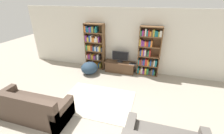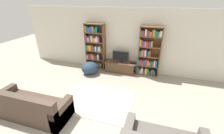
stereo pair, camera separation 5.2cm
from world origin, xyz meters
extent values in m
cube|color=silver|center=(0.00, 4.23, 1.30)|extent=(8.80, 0.06, 2.60)
cube|color=brown|center=(-1.51, 4.03, 0.99)|extent=(0.04, 0.30, 1.98)
cube|color=brown|center=(-0.70, 4.03, 0.99)|extent=(0.04, 0.30, 1.98)
cube|color=brown|center=(-1.10, 4.16, 0.99)|extent=(0.85, 0.04, 1.98)
cube|color=brown|center=(-1.10, 4.03, 1.96)|extent=(0.85, 0.30, 0.04)
cube|color=brown|center=(-1.10, 4.03, 0.02)|extent=(0.82, 0.30, 0.04)
cube|color=#2D7F47|center=(-1.47, 4.02, 0.14)|extent=(0.05, 0.24, 0.21)
cube|color=#B72D28|center=(-1.42, 4.02, 0.14)|extent=(0.05, 0.24, 0.22)
cube|color=gold|center=(-1.36, 4.02, 0.13)|extent=(0.05, 0.24, 0.19)
cube|color=silver|center=(-1.30, 4.02, 0.15)|extent=(0.06, 0.24, 0.22)
cube|color=#B72D28|center=(-1.24, 4.02, 0.14)|extent=(0.05, 0.24, 0.20)
cube|color=gold|center=(-1.18, 4.02, 0.13)|extent=(0.06, 0.24, 0.18)
cube|color=gold|center=(-1.11, 4.02, 0.14)|extent=(0.08, 0.24, 0.21)
cube|color=orange|center=(-1.03, 4.02, 0.13)|extent=(0.06, 0.24, 0.20)
cube|color=#9E9333|center=(-0.97, 4.02, 0.14)|extent=(0.04, 0.24, 0.22)
cube|color=#234C99|center=(-0.92, 4.02, 0.15)|extent=(0.04, 0.24, 0.23)
cube|color=#9E9333|center=(-0.86, 4.02, 0.15)|extent=(0.06, 0.24, 0.22)
cube|color=brown|center=(-1.10, 4.03, 0.41)|extent=(0.82, 0.30, 0.04)
cube|color=silver|center=(-1.47, 4.02, 0.52)|extent=(0.05, 0.24, 0.17)
cube|color=#B72D28|center=(-1.42, 4.02, 0.55)|extent=(0.04, 0.24, 0.23)
cube|color=#7F338C|center=(-1.36, 4.02, 0.53)|extent=(0.07, 0.24, 0.20)
cube|color=brown|center=(-1.29, 4.02, 0.56)|extent=(0.06, 0.24, 0.26)
cube|color=gold|center=(-1.23, 4.02, 0.54)|extent=(0.04, 0.24, 0.22)
cube|color=orange|center=(-1.18, 4.02, 0.51)|extent=(0.04, 0.24, 0.17)
cube|color=#7F338C|center=(-1.11, 4.02, 0.51)|extent=(0.08, 0.24, 0.16)
cube|color=#333338|center=(-1.03, 4.02, 0.53)|extent=(0.06, 0.24, 0.20)
cube|color=silver|center=(-0.96, 4.02, 0.55)|extent=(0.07, 0.24, 0.23)
cube|color=#333338|center=(-0.90, 4.02, 0.53)|extent=(0.04, 0.24, 0.20)
cube|color=brown|center=(-1.10, 4.03, 0.81)|extent=(0.82, 0.30, 0.04)
cube|color=#2D7F47|center=(-1.45, 4.02, 0.94)|extent=(0.08, 0.24, 0.22)
cube|color=orange|center=(-1.39, 4.02, 0.94)|extent=(0.04, 0.24, 0.22)
cube|color=gold|center=(-1.32, 4.02, 0.94)|extent=(0.08, 0.24, 0.22)
cube|color=#B72D28|center=(-1.24, 4.02, 0.94)|extent=(0.06, 0.24, 0.23)
cube|color=brown|center=(-1.18, 4.02, 0.94)|extent=(0.04, 0.24, 0.23)
cube|color=#234C99|center=(-1.12, 4.02, 0.92)|extent=(0.06, 0.24, 0.18)
cube|color=silver|center=(-1.05, 4.02, 0.93)|extent=(0.06, 0.24, 0.21)
cube|color=#234C99|center=(-0.99, 4.02, 0.91)|extent=(0.06, 0.24, 0.17)
cube|color=silver|center=(-0.92, 4.02, 0.93)|extent=(0.06, 0.24, 0.20)
cube|color=gold|center=(-0.85, 4.02, 0.94)|extent=(0.06, 0.24, 0.22)
cube|color=#333338|center=(-0.78, 4.02, 0.91)|extent=(0.06, 0.24, 0.17)
cube|color=brown|center=(-1.10, 4.03, 1.21)|extent=(0.82, 0.30, 0.04)
cube|color=#7F338C|center=(-1.46, 4.02, 1.35)|extent=(0.08, 0.24, 0.25)
cube|color=gold|center=(-1.37, 4.02, 1.31)|extent=(0.08, 0.24, 0.18)
cube|color=#234C99|center=(-1.29, 4.02, 1.35)|extent=(0.06, 0.24, 0.26)
cube|color=silver|center=(-1.22, 4.02, 1.35)|extent=(0.05, 0.24, 0.25)
cube|color=orange|center=(-1.16, 4.02, 1.32)|extent=(0.05, 0.24, 0.19)
cube|color=orange|center=(-1.11, 4.02, 1.31)|extent=(0.05, 0.24, 0.18)
cube|color=silver|center=(-1.05, 4.02, 1.31)|extent=(0.05, 0.24, 0.16)
cube|color=silver|center=(-0.99, 4.02, 1.35)|extent=(0.05, 0.24, 0.25)
cube|color=gold|center=(-0.94, 4.02, 1.32)|extent=(0.04, 0.24, 0.19)
cube|color=#7F338C|center=(-0.89, 4.02, 1.33)|extent=(0.05, 0.24, 0.22)
cube|color=brown|center=(-1.10, 4.03, 1.60)|extent=(0.82, 0.30, 0.04)
cube|color=orange|center=(-1.47, 4.02, 1.75)|extent=(0.05, 0.24, 0.25)
cube|color=#234C99|center=(-1.40, 4.02, 1.74)|extent=(0.05, 0.24, 0.24)
cube|color=#196B75|center=(-1.34, 4.02, 1.72)|extent=(0.08, 0.24, 0.20)
cube|color=#7F338C|center=(-1.27, 4.02, 1.73)|extent=(0.05, 0.24, 0.22)
cube|color=#234C99|center=(-1.21, 4.02, 1.74)|extent=(0.05, 0.24, 0.24)
cube|color=#9E9333|center=(-1.14, 4.02, 1.74)|extent=(0.07, 0.24, 0.24)
cube|color=#333338|center=(-1.08, 4.02, 1.73)|extent=(0.04, 0.24, 0.23)
cube|color=#2D7F47|center=(-1.04, 4.02, 1.71)|extent=(0.04, 0.24, 0.17)
cube|color=#196B75|center=(-0.98, 4.02, 1.74)|extent=(0.06, 0.24, 0.25)
cube|color=brown|center=(0.78, 4.03, 0.99)|extent=(0.04, 0.30, 1.98)
cube|color=brown|center=(1.60, 4.03, 0.99)|extent=(0.04, 0.30, 1.98)
cube|color=brown|center=(1.19, 4.16, 0.99)|extent=(0.85, 0.04, 1.98)
cube|color=brown|center=(1.19, 4.03, 1.96)|extent=(0.85, 0.30, 0.04)
cube|color=brown|center=(1.19, 4.03, 0.02)|extent=(0.82, 0.30, 0.04)
cube|color=#196B75|center=(0.83, 4.02, 0.16)|extent=(0.07, 0.24, 0.24)
cube|color=orange|center=(0.90, 4.02, 0.12)|extent=(0.05, 0.24, 0.17)
cube|color=silver|center=(0.97, 4.02, 0.16)|extent=(0.07, 0.24, 0.24)
cube|color=#7F338C|center=(1.05, 4.02, 0.12)|extent=(0.07, 0.24, 0.17)
cube|color=gold|center=(1.13, 4.02, 0.16)|extent=(0.08, 0.24, 0.25)
cube|color=#2D7F47|center=(1.21, 4.02, 0.16)|extent=(0.07, 0.24, 0.25)
cube|color=#333338|center=(1.29, 4.02, 0.13)|extent=(0.08, 0.24, 0.18)
cube|color=brown|center=(1.37, 4.02, 0.15)|extent=(0.07, 0.24, 0.23)
cube|color=#234C99|center=(1.44, 4.02, 0.16)|extent=(0.05, 0.24, 0.24)
cube|color=#2D7F47|center=(1.49, 4.02, 0.13)|extent=(0.04, 0.24, 0.18)
cube|color=brown|center=(1.19, 4.03, 0.41)|extent=(0.82, 0.30, 0.04)
cube|color=#196B75|center=(0.82, 4.02, 0.54)|extent=(0.05, 0.24, 0.22)
cube|color=#B72D28|center=(0.88, 4.02, 0.53)|extent=(0.05, 0.24, 0.20)
cube|color=brown|center=(0.93, 4.02, 0.55)|extent=(0.05, 0.24, 0.23)
cube|color=#7F338C|center=(0.98, 4.02, 0.53)|extent=(0.04, 0.24, 0.19)
cube|color=#234C99|center=(1.04, 4.02, 0.54)|extent=(0.06, 0.24, 0.22)
cube|color=#B72D28|center=(1.11, 4.02, 0.56)|extent=(0.08, 0.24, 0.26)
cube|color=orange|center=(1.18, 4.02, 0.55)|extent=(0.04, 0.24, 0.24)
cube|color=#9E9333|center=(1.23, 4.02, 0.51)|extent=(0.04, 0.24, 0.17)
cube|color=#234C99|center=(1.29, 4.02, 0.54)|extent=(0.06, 0.24, 0.21)
cube|color=brown|center=(1.37, 4.02, 0.53)|extent=(0.07, 0.24, 0.20)
cube|color=silver|center=(1.43, 4.02, 0.56)|extent=(0.04, 0.24, 0.25)
cube|color=#196B75|center=(1.50, 4.02, 0.56)|extent=(0.07, 0.24, 0.25)
cube|color=brown|center=(1.19, 4.03, 0.81)|extent=(0.82, 0.30, 0.04)
cube|color=brown|center=(0.82, 4.02, 0.92)|extent=(0.05, 0.24, 0.19)
cube|color=#234C99|center=(0.88, 4.02, 0.95)|extent=(0.04, 0.24, 0.24)
cube|color=orange|center=(0.93, 4.02, 0.95)|extent=(0.05, 0.24, 0.24)
cube|color=#7F338C|center=(0.99, 4.02, 0.95)|extent=(0.05, 0.24, 0.24)
cube|color=silver|center=(1.05, 4.02, 0.95)|extent=(0.06, 0.24, 0.25)
cube|color=#333338|center=(1.11, 4.02, 0.92)|extent=(0.05, 0.24, 0.18)
cube|color=#2D7F47|center=(1.16, 4.02, 0.94)|extent=(0.04, 0.24, 0.23)
cube|color=#B72D28|center=(1.22, 4.02, 0.95)|extent=(0.06, 0.24, 0.24)
cube|color=brown|center=(1.19, 4.03, 1.21)|extent=(0.82, 0.30, 0.04)
cube|color=gold|center=(0.82, 4.02, 1.35)|extent=(0.05, 0.24, 0.26)
cube|color=#7F338C|center=(0.89, 4.02, 1.34)|extent=(0.06, 0.24, 0.23)
cube|color=#7F338C|center=(0.96, 4.02, 1.32)|extent=(0.07, 0.24, 0.19)
cube|color=orange|center=(1.02, 4.02, 1.32)|extent=(0.05, 0.24, 0.20)
cube|color=#B72D28|center=(1.09, 4.02, 1.31)|extent=(0.08, 0.24, 0.18)
cube|color=#234C99|center=(1.17, 4.02, 1.33)|extent=(0.07, 0.24, 0.21)
cube|color=orange|center=(1.25, 4.02, 1.34)|extent=(0.06, 0.24, 0.23)
cube|color=brown|center=(1.19, 4.03, 1.60)|extent=(0.82, 0.30, 0.04)
cube|color=#2D7F47|center=(0.82, 4.02, 1.71)|extent=(0.05, 0.24, 0.19)
cube|color=#7F338C|center=(0.89, 4.02, 1.72)|extent=(0.05, 0.24, 0.20)
cube|color=#B72D28|center=(0.94, 4.02, 1.71)|extent=(0.04, 0.24, 0.19)
cube|color=silver|center=(0.99, 4.02, 1.75)|extent=(0.05, 0.24, 0.26)
cube|color=#196B75|center=(1.05, 4.02, 1.72)|extent=(0.05, 0.24, 0.20)
cube|color=#B72D28|center=(1.11, 4.02, 1.73)|extent=(0.05, 0.24, 0.22)
cube|color=orange|center=(1.17, 4.02, 1.71)|extent=(0.06, 0.24, 0.17)
cube|color=brown|center=(1.22, 4.02, 1.74)|extent=(0.04, 0.24, 0.24)
cube|color=#9E9333|center=(1.28, 4.02, 1.74)|extent=(0.07, 0.24, 0.25)
cube|color=#196B75|center=(1.36, 4.02, 1.73)|extent=(0.06, 0.24, 0.22)
cube|color=#196B75|center=(1.41, 4.02, 1.72)|extent=(0.04, 0.24, 0.20)
cube|color=#9E9333|center=(1.47, 4.02, 1.71)|extent=(0.05, 0.24, 0.19)
cube|color=silver|center=(1.53, 4.02, 1.73)|extent=(0.08, 0.24, 0.22)
cube|color=brown|center=(0.04, 3.93, 0.21)|extent=(1.21, 0.44, 0.42)
cube|color=brown|center=(0.04, 3.93, 0.43)|extent=(1.28, 0.47, 0.04)
cube|color=#2D2D33|center=(0.04, 3.95, 0.47)|extent=(0.24, 0.16, 0.03)
cylinder|color=#2D2D33|center=(0.04, 3.95, 0.51)|extent=(0.04, 0.04, 0.05)
cube|color=#2D2D33|center=(0.04, 3.95, 0.73)|extent=(0.69, 0.04, 0.39)
cube|color=black|center=(0.04, 3.93, 0.73)|extent=(0.64, 0.00, 0.35)
cube|color=silver|center=(0.59, 3.88, 0.46)|extent=(0.28, 0.22, 0.02)
cube|color=black|center=(0.59, 3.88, 0.48)|extent=(0.27, 0.21, 0.00)
cube|color=beige|center=(-0.15, 1.77, 0.01)|extent=(2.20, 1.61, 0.02)
cube|color=#423328|center=(-1.58, 0.69, 0.21)|extent=(2.08, 0.82, 0.41)
cube|color=#423328|center=(-1.58, 0.37, 0.63)|extent=(2.08, 0.18, 0.44)
cube|color=#423328|center=(-2.53, 0.69, 0.30)|extent=(0.18, 0.82, 0.59)
cube|color=#423328|center=(-0.63, 0.69, 0.30)|extent=(0.18, 0.82, 0.59)
ellipsoid|color=#23384C|center=(-1.14, 3.41, 0.25)|extent=(0.70, 0.70, 0.50)
camera|label=1|loc=(1.37, -1.73, 2.95)|focal=24.00mm
camera|label=2|loc=(1.42, -1.72, 2.95)|focal=24.00mm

